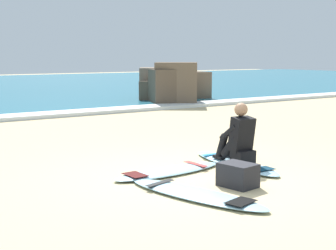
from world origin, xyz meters
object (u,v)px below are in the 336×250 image
object	(u,v)px
surfboard_spare_far	(169,171)
surfer_seated	(238,139)
surfboard_main	(235,163)
beach_bag	(238,175)
surfboard_spare_near	(195,194)

from	to	relation	value
surfboard_spare_far	surfer_seated	bearing A→B (deg)	-10.28
surfboard_main	beach_bag	xyz separation A→B (m)	(-0.86, -1.01, 0.12)
surfboard_main	surfboard_spare_far	distance (m)	1.22
surfboard_main	surfboard_spare_far	size ratio (longest dim) A/B	1.11
surfboard_main	surfer_seated	size ratio (longest dim) A/B	2.26
beach_bag	surfer_seated	bearing A→B (deg)	47.59
surfboard_spare_near	surfboard_spare_far	distance (m)	1.27
surfer_seated	surfboard_spare_far	distance (m)	1.28
surfboard_spare_near	beach_bag	distance (m)	0.78
surfboard_main	surfer_seated	xyz separation A→B (m)	(-0.02, -0.09, 0.40)
surfboard_spare_far	beach_bag	size ratio (longest dim) A/B	4.01
surfer_seated	surfboard_spare_near	bearing A→B (deg)	-148.65
surfboard_spare_near	beach_bag	size ratio (longest dim) A/B	4.56
surfer_seated	surfboard_main	bearing A→B (deg)	79.25
surfboard_spare_far	surfboard_main	bearing A→B (deg)	-6.10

